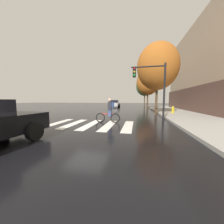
{
  "coord_description": "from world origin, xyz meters",
  "views": [
    {
      "loc": [
        3.16,
        -7.24,
        1.57
      ],
      "look_at": [
        1.66,
        0.09,
        0.83
      ],
      "focal_mm": 19.44,
      "sensor_mm": 36.0,
      "label": 1
    }
  ],
  "objects": [
    {
      "name": "fire_hydrant",
      "position": [
        6.96,
        6.72,
        0.53
      ],
      "size": [
        0.33,
        0.22,
        0.78
      ],
      "color": "gold",
      "rests_on": "sidewalk"
    },
    {
      "name": "street_tree_mid",
      "position": [
        4.99,
        14.79,
        4.62
      ],
      "size": [
        3.85,
        3.85,
        6.84
      ],
      "color": "#4C3823",
      "rests_on": "ground"
    },
    {
      "name": "street_tree_near",
      "position": [
        5.19,
        6.34,
        5.0
      ],
      "size": [
        4.16,
        4.16,
        7.4
      ],
      "color": "#4C3823",
      "rests_on": "ground"
    },
    {
      "name": "cyclist",
      "position": [
        1.32,
        0.87,
        0.84
      ],
      "size": [
        1.71,
        0.37,
        1.69
      ],
      "color": "black",
      "rests_on": "ground"
    },
    {
      "name": "street_tree_far",
      "position": [
        4.98,
        23.23,
        4.93
      ],
      "size": [
        4.11,
        4.11,
        7.3
      ],
      "color": "#4C3823",
      "rests_on": "ground"
    },
    {
      "name": "ground_plane",
      "position": [
        0.0,
        0.0,
        0.0
      ],
      "size": [
        120.0,
        120.0,
        0.0
      ],
      "primitive_type": "plane",
      "color": "black"
    },
    {
      "name": "sedan_mid",
      "position": [
        -1.58,
        18.73,
        0.81
      ],
      "size": [
        2.32,
        4.62,
        1.56
      ],
      "color": "#B7B7BC",
      "rests_on": "ground"
    },
    {
      "name": "traffic_light_near",
      "position": [
        4.27,
        2.21,
        2.86
      ],
      "size": [
        2.47,
        0.28,
        4.2
      ],
      "color": "black",
      "rests_on": "ground"
    },
    {
      "name": "crosswalk_stripes",
      "position": [
        0.28,
        0.0,
        0.01
      ],
      "size": [
        5.33,
        3.32,
        0.01
      ],
      "color": "silver",
      "rests_on": "ground"
    }
  ]
}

